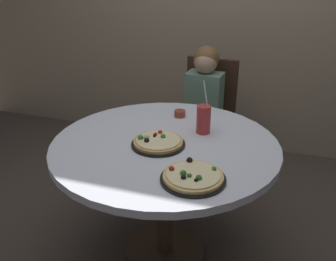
{
  "coord_description": "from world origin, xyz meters",
  "views": [
    {
      "loc": [
        0.6,
        -1.74,
        1.67
      ],
      "look_at": [
        0.0,
        0.05,
        0.8
      ],
      "focal_mm": 41.06,
      "sensor_mm": 36.0,
      "label": 1
    }
  ],
  "objects_px": {
    "chair_wooden": "(207,114)",
    "soda_cup": "(204,119)",
    "sauce_bowl": "(180,114)",
    "pizza_cheese": "(193,177)",
    "dining_table": "(165,158)",
    "diner_child": "(200,128)",
    "pizza_veggie": "(158,142)"
  },
  "relations": [
    {
      "from": "chair_wooden",
      "to": "pizza_cheese",
      "type": "relative_size",
      "value": 3.21
    },
    {
      "from": "pizza_veggie",
      "to": "soda_cup",
      "type": "distance_m",
      "value": 0.31
    },
    {
      "from": "dining_table",
      "to": "soda_cup",
      "type": "bearing_deg",
      "value": 49.72
    },
    {
      "from": "pizza_cheese",
      "to": "chair_wooden",
      "type": "bearing_deg",
      "value": 100.03
    },
    {
      "from": "soda_cup",
      "to": "dining_table",
      "type": "bearing_deg",
      "value": -130.28
    },
    {
      "from": "dining_table",
      "to": "sauce_bowl",
      "type": "bearing_deg",
      "value": 94.69
    },
    {
      "from": "chair_wooden",
      "to": "soda_cup",
      "type": "bearing_deg",
      "value": -79.13
    },
    {
      "from": "pizza_cheese",
      "to": "soda_cup",
      "type": "distance_m",
      "value": 0.52
    },
    {
      "from": "pizza_cheese",
      "to": "soda_cup",
      "type": "relative_size",
      "value": 0.96
    },
    {
      "from": "pizza_veggie",
      "to": "soda_cup",
      "type": "xyz_separation_m",
      "value": [
        0.19,
        0.23,
        0.06
      ]
    },
    {
      "from": "diner_child",
      "to": "pizza_veggie",
      "type": "relative_size",
      "value": 3.79
    },
    {
      "from": "sauce_bowl",
      "to": "pizza_cheese",
      "type": "bearing_deg",
      "value": -68.66
    },
    {
      "from": "dining_table",
      "to": "soda_cup",
      "type": "distance_m",
      "value": 0.31
    },
    {
      "from": "dining_table",
      "to": "chair_wooden",
      "type": "relative_size",
      "value": 1.29
    },
    {
      "from": "dining_table",
      "to": "chair_wooden",
      "type": "distance_m",
      "value": 1.02
    },
    {
      "from": "chair_wooden",
      "to": "soda_cup",
      "type": "relative_size",
      "value": 3.09
    },
    {
      "from": "diner_child",
      "to": "pizza_cheese",
      "type": "xyz_separation_m",
      "value": [
        0.24,
        -1.14,
        0.28
      ]
    },
    {
      "from": "chair_wooden",
      "to": "sauce_bowl",
      "type": "xyz_separation_m",
      "value": [
        -0.04,
        -0.63,
        0.24
      ]
    },
    {
      "from": "dining_table",
      "to": "sauce_bowl",
      "type": "xyz_separation_m",
      "value": [
        -0.03,
        0.38,
        0.12
      ]
    },
    {
      "from": "dining_table",
      "to": "diner_child",
      "type": "distance_m",
      "value": 0.84
    },
    {
      "from": "diner_child",
      "to": "pizza_veggie",
      "type": "height_order",
      "value": "diner_child"
    },
    {
      "from": "chair_wooden",
      "to": "diner_child",
      "type": "xyz_separation_m",
      "value": [
        -0.01,
        -0.18,
        -0.05
      ]
    },
    {
      "from": "pizza_cheese",
      "to": "sauce_bowl",
      "type": "height_order",
      "value": "pizza_cheese"
    },
    {
      "from": "diner_child",
      "to": "sauce_bowl",
      "type": "height_order",
      "value": "diner_child"
    },
    {
      "from": "chair_wooden",
      "to": "pizza_veggie",
      "type": "distance_m",
      "value": 1.07
    },
    {
      "from": "soda_cup",
      "to": "chair_wooden",
      "type": "bearing_deg",
      "value": 100.87
    },
    {
      "from": "chair_wooden",
      "to": "soda_cup",
      "type": "height_order",
      "value": "soda_cup"
    },
    {
      "from": "soda_cup",
      "to": "pizza_veggie",
      "type": "bearing_deg",
      "value": -129.21
    },
    {
      "from": "pizza_veggie",
      "to": "soda_cup",
      "type": "bearing_deg",
      "value": 50.79
    },
    {
      "from": "dining_table",
      "to": "chair_wooden",
      "type": "xyz_separation_m",
      "value": [
        0.01,
        1.01,
        -0.12
      ]
    },
    {
      "from": "pizza_cheese",
      "to": "sauce_bowl",
      "type": "distance_m",
      "value": 0.74
    },
    {
      "from": "diner_child",
      "to": "soda_cup",
      "type": "relative_size",
      "value": 3.52
    }
  ]
}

